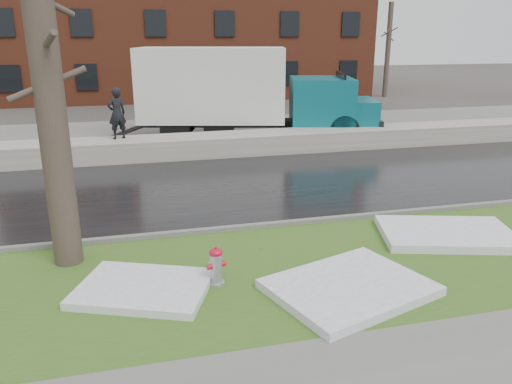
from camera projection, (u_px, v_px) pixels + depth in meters
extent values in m
plane|color=#47423D|center=(248.00, 248.00, 10.50)|extent=(120.00, 120.00, 0.00)
cube|color=#2F521B|center=(264.00, 274.00, 9.34)|extent=(60.00, 4.50, 0.04)
cube|color=black|center=(213.00, 187.00, 14.66)|extent=(60.00, 7.00, 0.03)
cube|color=slate|center=(181.00, 134.00, 22.51)|extent=(60.00, 9.00, 0.03)
cube|color=slate|center=(238.00, 228.00, 11.40)|extent=(60.00, 0.15, 0.14)
cube|color=#A6A298|center=(193.00, 146.00, 18.43)|extent=(60.00, 1.60, 0.75)
cube|color=brown|center=(180.00, 25.00, 37.19)|extent=(26.00, 12.00, 10.00)
cylinder|color=brown|center=(64.00, 52.00, 32.13)|extent=(0.36, 0.36, 6.50)
cylinder|color=brown|center=(62.00, 37.00, 31.85)|extent=(0.84, 1.62, 0.73)
cylinder|color=brown|center=(60.00, 22.00, 31.58)|extent=(1.08, 1.26, 0.66)
cylinder|color=brown|center=(63.00, 46.00, 32.03)|extent=(1.40, 0.61, 0.63)
cylinder|color=brown|center=(388.00, 50.00, 35.48)|extent=(0.36, 0.36, 6.50)
cylinder|color=brown|center=(389.00, 36.00, 35.19)|extent=(0.84, 1.62, 0.73)
cylinder|color=brown|center=(390.00, 23.00, 34.92)|extent=(1.08, 1.26, 0.66)
cylinder|color=brown|center=(388.00, 45.00, 35.37)|extent=(1.40, 0.61, 0.63)
cylinder|color=#979A9E|center=(216.00, 269.00, 8.81)|extent=(0.26, 0.26, 0.62)
ellipsoid|color=#B30E23|center=(216.00, 252.00, 8.72)|extent=(0.30, 0.30, 0.14)
cylinder|color=#B30E23|center=(216.00, 248.00, 8.69)|extent=(0.06, 0.06, 0.04)
cylinder|color=#B30E23|center=(210.00, 267.00, 8.73)|extent=(0.11, 0.12, 0.10)
cylinder|color=#B30E23|center=(223.00, 264.00, 8.86)|extent=(0.11, 0.12, 0.10)
cylinder|color=#979A9E|center=(213.00, 263.00, 8.90)|extent=(0.15, 0.12, 0.12)
cylinder|color=brown|center=(48.00, 89.00, 8.81)|extent=(0.57, 0.57, 6.68)
cylinder|color=brown|center=(44.00, 50.00, 8.61)|extent=(0.71, 1.58, 0.70)
cylinder|color=brown|center=(48.00, 84.00, 8.78)|extent=(1.36, 0.50, 0.60)
cube|color=black|center=(247.00, 123.00, 21.30)|extent=(8.84, 3.28, 0.24)
cube|color=silver|center=(212.00, 84.00, 20.83)|extent=(6.47, 4.17, 2.99)
cube|color=#0B5A67|center=(321.00, 101.00, 21.01)|extent=(3.13, 3.21, 1.88)
cube|color=#0B5A67|center=(359.00, 111.00, 21.14)|extent=(1.89, 2.69, 1.00)
cube|color=black|center=(340.00, 85.00, 20.81)|extent=(0.64, 2.16, 1.00)
cube|color=black|center=(129.00, 131.00, 21.43)|extent=(2.16, 1.76, 0.74)
cylinder|color=black|center=(344.00, 130.00, 20.22)|extent=(1.26, 0.63, 1.22)
cylinder|color=black|center=(336.00, 121.00, 22.43)|extent=(1.26, 0.63, 1.22)
cylinder|color=black|center=(219.00, 130.00, 20.23)|extent=(1.26, 0.63, 1.22)
cylinder|color=black|center=(223.00, 121.00, 22.45)|extent=(1.26, 0.63, 1.22)
cylinder|color=black|center=(175.00, 130.00, 20.24)|extent=(1.26, 0.63, 1.22)
cylinder|color=black|center=(183.00, 121.00, 22.45)|extent=(1.26, 0.63, 1.22)
imported|color=black|center=(117.00, 113.00, 17.59)|extent=(0.77, 0.65, 1.81)
cube|color=white|center=(349.00, 287.00, 8.64)|extent=(3.09, 2.71, 0.16)
cube|color=white|center=(143.00, 288.00, 8.63)|extent=(2.65, 2.32, 0.14)
cube|color=white|center=(447.00, 234.00, 10.94)|extent=(3.20, 2.52, 0.18)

